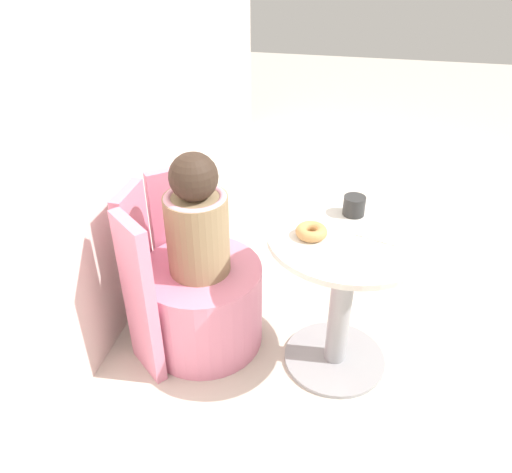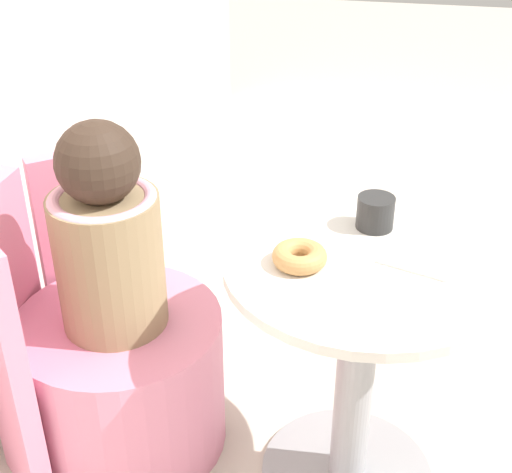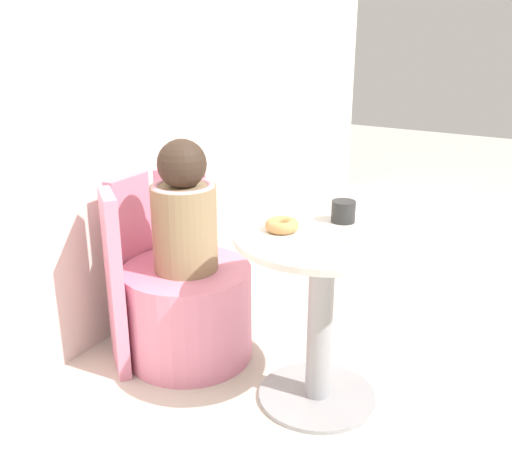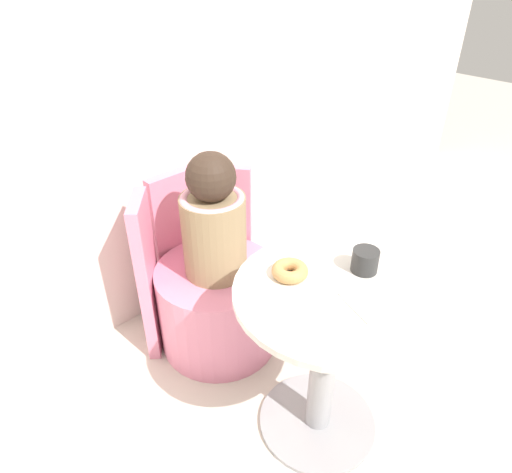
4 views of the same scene
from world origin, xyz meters
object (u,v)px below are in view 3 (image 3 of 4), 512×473
Objects in this scene: donut at (282,225)px; cup at (343,211)px; round_table at (321,294)px; child_figure at (184,212)px; tub_chair at (188,312)px.

cup is at bearing -36.30° from donut.
donut is at bearing 143.70° from cup.
round_table is at bearing 177.17° from cup.
tub_chair is at bearing 0.00° from child_figure.
round_table is at bearing -91.32° from tub_chair.
round_table is 0.30m from donut.
donut is at bearing -97.26° from child_figure.
cup reaches higher than donut.
round_table is 7.64× the size of cup.
round_table is 5.63× the size of donut.
donut is (-0.06, -0.48, 0.50)m from tub_chair.
donut is (-0.05, 0.14, 0.26)m from round_table.
round_table reaches higher than tub_chair.
tub_chair is 4.49× the size of donut.
round_table is at bearing -91.32° from child_figure.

